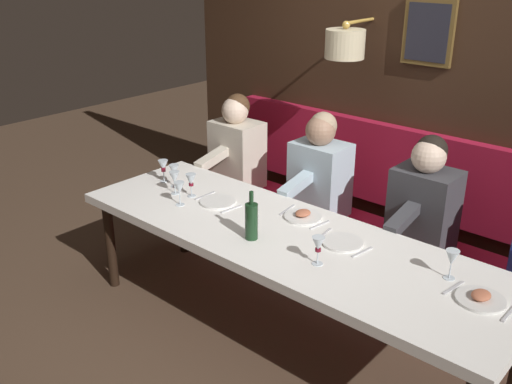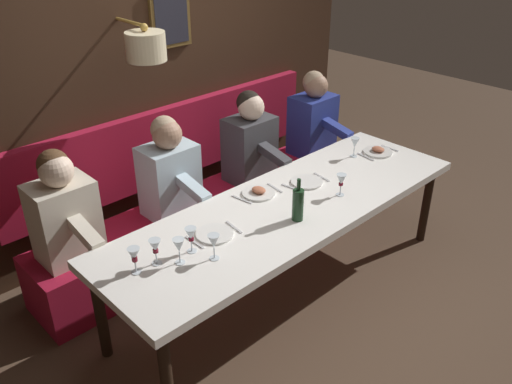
# 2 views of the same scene
# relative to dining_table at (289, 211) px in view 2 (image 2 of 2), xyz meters

# --- Properties ---
(ground_plane) EXTENTS (12.00, 12.00, 0.00)m
(ground_plane) POSITION_rel_dining_table_xyz_m (0.00, 0.00, -0.68)
(ground_plane) COLOR #4C3828
(dining_table) EXTENTS (0.90, 2.85, 0.74)m
(dining_table) POSITION_rel_dining_table_xyz_m (0.00, 0.00, 0.00)
(dining_table) COLOR white
(dining_table) RESTS_ON ground_plane
(banquette_bench) EXTENTS (0.52, 3.05, 0.45)m
(banquette_bench) POSITION_rel_dining_table_xyz_m (0.89, 0.00, -0.46)
(banquette_bench) COLOR maroon
(banquette_bench) RESTS_ON ground_plane
(back_wall_panel) EXTENTS (0.59, 4.25, 2.90)m
(back_wall_panel) POSITION_rel_dining_table_xyz_m (1.46, 0.00, 0.68)
(back_wall_panel) COLOR #382316
(back_wall_panel) RESTS_ON ground_plane
(diner_nearest) EXTENTS (0.60, 0.40, 0.79)m
(diner_nearest) POSITION_rel_dining_table_xyz_m (0.88, -1.27, 0.13)
(diner_nearest) COLOR #283893
(diner_nearest) RESTS_ON banquette_bench
(diner_near) EXTENTS (0.60, 0.40, 0.79)m
(diner_near) POSITION_rel_dining_table_xyz_m (0.88, -0.46, 0.13)
(diner_near) COLOR #3D3D42
(diner_near) RESTS_ON banquette_bench
(diner_middle) EXTENTS (0.60, 0.40, 0.79)m
(diner_middle) POSITION_rel_dining_table_xyz_m (0.88, 0.38, 0.13)
(diner_middle) COLOR silver
(diner_middle) RESTS_ON banquette_bench
(diner_far) EXTENTS (0.60, 0.40, 0.79)m
(diner_far) POSITION_rel_dining_table_xyz_m (0.88, 1.22, 0.13)
(diner_far) COLOR beige
(diner_far) RESTS_ON banquette_bench
(place_setting_0) EXTENTS (0.24, 0.32, 0.01)m
(place_setting_0) POSITION_rel_dining_table_xyz_m (0.06, 0.62, 0.07)
(place_setting_0) COLOR white
(place_setting_0) RESTS_ON dining_table
(place_setting_1) EXTENTS (0.24, 0.32, 0.05)m
(place_setting_1) POSITION_rel_dining_table_xyz_m (0.07, -1.16, 0.07)
(place_setting_1) COLOR silver
(place_setting_1) RESTS_ON dining_table
(place_setting_2) EXTENTS (0.24, 0.33, 0.05)m
(place_setting_2) POSITION_rel_dining_table_xyz_m (0.25, 0.05, 0.07)
(place_setting_2) COLOR white
(place_setting_2) RESTS_ON dining_table
(place_setting_3) EXTENTS (0.24, 0.33, 0.01)m
(place_setting_3) POSITION_rel_dining_table_xyz_m (0.13, -0.33, 0.07)
(place_setting_3) COLOR white
(place_setting_3) RESTS_ON dining_table
(wine_glass_0) EXTENTS (0.07, 0.07, 0.16)m
(wine_glass_0) POSITION_rel_dining_table_xyz_m (0.17, -0.96, 0.18)
(wine_glass_0) COLOR silver
(wine_glass_0) RESTS_ON dining_table
(wine_glass_1) EXTENTS (0.07, 0.07, 0.16)m
(wine_glass_1) POSITION_rel_dining_table_xyz_m (-0.16, -0.36, 0.18)
(wine_glass_1) COLOR silver
(wine_glass_1) RESTS_ON dining_table
(wine_glass_2) EXTENTS (0.07, 0.07, 0.16)m
(wine_glass_2) POSITION_rel_dining_table_xyz_m (-0.13, 0.79, 0.18)
(wine_glass_2) COLOR silver
(wine_glass_2) RESTS_ON dining_table
(wine_glass_3) EXTENTS (0.07, 0.07, 0.16)m
(wine_glass_3) POSITION_rel_dining_table_xyz_m (0.06, 1.06, 0.18)
(wine_glass_3) COLOR silver
(wine_glass_3) RESTS_ON dining_table
(wine_glass_4) EXTENTS (0.07, 0.07, 0.16)m
(wine_glass_4) POSITION_rel_dining_table_xyz_m (-0.02, 0.96, 0.18)
(wine_glass_4) COLOR silver
(wine_glass_4) RESTS_ON dining_table
(wine_glass_5) EXTENTS (0.07, 0.07, 0.16)m
(wine_glass_5) POSITION_rel_dining_table_xyz_m (0.02, 0.84, 0.18)
(wine_glass_5) COLOR silver
(wine_glass_5) RESTS_ON dining_table
(wine_glass_6) EXTENTS (0.07, 0.07, 0.16)m
(wine_glass_6) POSITION_rel_dining_table_xyz_m (0.07, 1.19, 0.17)
(wine_glass_6) COLOR silver
(wine_glass_6) RESTS_ON dining_table
(wine_bottle) EXTENTS (0.08, 0.08, 0.30)m
(wine_bottle) POSITION_rel_dining_table_xyz_m (-0.18, 0.11, 0.18)
(wine_bottle) COLOR #19381E
(wine_bottle) RESTS_ON dining_table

